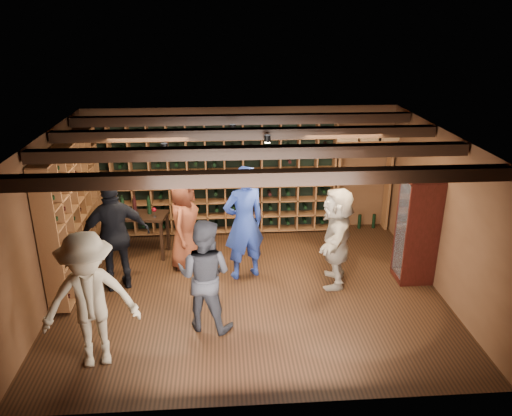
{
  "coord_description": "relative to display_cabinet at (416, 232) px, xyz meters",
  "views": [
    {
      "loc": [
        -0.4,
        -6.94,
        4.16
      ],
      "look_at": [
        0.11,
        0.2,
        1.34
      ],
      "focal_mm": 35.0,
      "sensor_mm": 36.0,
      "label": 1
    }
  ],
  "objects": [
    {
      "name": "man_grey_suit",
      "position": [
        -3.39,
        -1.11,
        -0.04
      ],
      "size": [
        0.95,
        0.85,
        1.63
      ],
      "primitive_type": "imported",
      "rotation": [
        0.0,
        0.0,
        2.8
      ],
      "color": "black",
      "rests_on": "ground"
    },
    {
      "name": "crate_shelf",
      "position": [
        -0.31,
        2.12,
        0.71
      ],
      "size": [
        1.2,
        0.32,
        2.07
      ],
      "color": "brown",
      "rests_on": "ground"
    },
    {
      "name": "guest_red_floral",
      "position": [
        -3.78,
        0.75,
        -0.05
      ],
      "size": [
        0.68,
        0.88,
        1.61
      ],
      "primitive_type": "imported",
      "rotation": [
        0.0,
        0.0,
        1.35
      ],
      "color": "maroon",
      "rests_on": "ground"
    },
    {
      "name": "guest_woman_black",
      "position": [
        -4.8,
        0.07,
        0.06
      ],
      "size": [
        1.16,
        0.76,
        1.83
      ],
      "primitive_type": "imported",
      "rotation": [
        0.0,
        0.0,
        3.46
      ],
      "color": "black",
      "rests_on": "ground"
    },
    {
      "name": "tasting_table",
      "position": [
        -4.65,
        1.24,
        -0.14
      ],
      "size": [
        1.12,
        0.68,
        1.07
      ],
      "rotation": [
        0.0,
        0.0,
        -0.15
      ],
      "color": "black",
      "rests_on": "ground"
    },
    {
      "name": "man_blue_shirt",
      "position": [
        -2.78,
        0.31,
        0.11
      ],
      "size": [
        0.82,
        0.69,
        1.93
      ],
      "primitive_type": "imported",
      "rotation": [
        0.0,
        0.0,
        3.51
      ],
      "color": "navy",
      "rests_on": "ground"
    },
    {
      "name": "wine_rack_left",
      "position": [
        -5.54,
        0.62,
        0.29
      ],
      "size": [
        0.3,
        2.65,
        2.2
      ],
      "color": "brown",
      "rests_on": "ground"
    },
    {
      "name": "guest_beige",
      "position": [
        -1.31,
        -0.03,
        -0.03
      ],
      "size": [
        0.84,
        1.6,
        1.65
      ],
      "primitive_type": "imported",
      "rotation": [
        0.0,
        0.0,
        4.47
      ],
      "color": "tan",
      "rests_on": "ground"
    },
    {
      "name": "wine_rack_back",
      "position": [
        -3.24,
        2.13,
        0.29
      ],
      "size": [
        4.65,
        0.3,
        2.2
      ],
      "color": "brown",
      "rests_on": "ground"
    },
    {
      "name": "display_cabinet",
      "position": [
        0.0,
        0.0,
        0.0
      ],
      "size": [
        0.55,
        0.5,
        1.75
      ],
      "color": "#360E0A",
      "rests_on": "ground"
    },
    {
      "name": "ground",
      "position": [
        -2.71,
        -0.2,
        -0.86
      ],
      "size": [
        6.0,
        6.0,
        0.0
      ],
      "primitive_type": "plane",
      "color": "black",
      "rests_on": "ground"
    },
    {
      "name": "guest_khaki",
      "position": [
        -4.75,
        -1.79,
        0.04
      ],
      "size": [
        1.27,
        0.88,
        1.8
      ],
      "primitive_type": "imported",
      "rotation": [
        0.0,
        0.0,
        0.2
      ],
      "color": "gray",
      "rests_on": "ground"
    },
    {
      "name": "room_shell",
      "position": [
        -2.71,
        -0.15,
        1.56
      ],
      "size": [
        6.0,
        6.0,
        6.0
      ],
      "color": "brown",
      "rests_on": "ground"
    }
  ]
}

